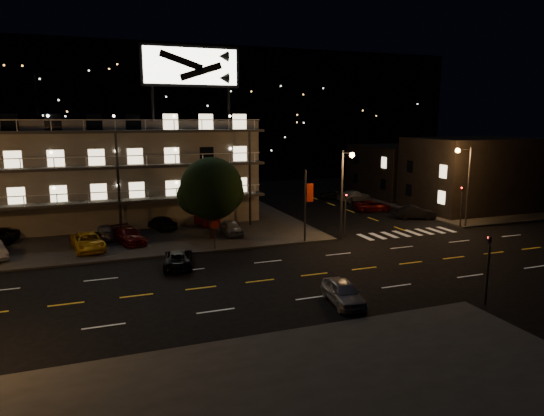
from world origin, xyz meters
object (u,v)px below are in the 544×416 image
object	(u,v)px
tree	(211,191)
lot_car_7	(106,231)
road_car_west	(178,258)
lot_car_4	(231,228)
side_car_0	(415,213)
lot_car_2	(88,242)
road_car_east	(343,292)

from	to	relation	value
tree	lot_car_7	world-z (taller)	tree
road_car_west	lot_car_7	bearing A→B (deg)	-54.20
lot_car_7	road_car_west	distance (m)	11.17
lot_car_4	side_car_0	distance (m)	20.85
tree	lot_car_4	xyz separation A→B (m)	(1.98, 0.74, -3.66)
lot_car_7	lot_car_2	bearing A→B (deg)	77.99
lot_car_2	tree	bearing A→B (deg)	-6.85
road_car_east	side_car_0	bearing A→B (deg)	51.48
tree	side_car_0	bearing A→B (deg)	3.69
lot_car_2	lot_car_7	world-z (taller)	lot_car_2
lot_car_2	side_car_0	xyz separation A→B (m)	(33.21, 1.87, -0.14)
lot_car_7	road_car_west	world-z (taller)	lot_car_7
side_car_0	road_car_west	bearing A→B (deg)	127.92
lot_car_4	road_car_east	world-z (taller)	lot_car_4
tree	lot_car_7	bearing A→B (deg)	160.02
lot_car_2	lot_car_4	distance (m)	12.43
lot_car_7	road_car_east	size ratio (longest dim) A/B	1.06
side_car_0	road_car_east	world-z (taller)	side_car_0
road_car_east	road_car_west	size ratio (longest dim) A/B	0.92
side_car_0	road_car_east	xyz separation A→B (m)	(-19.10, -19.08, -0.01)
lot_car_7	side_car_0	distance (m)	31.77
lot_car_7	lot_car_4	bearing A→B (deg)	177.43
lot_car_4	tree	bearing A→B (deg)	-160.41
lot_car_2	road_car_west	xyz separation A→B (m)	(6.25, -6.47, -0.22)
tree	lot_car_2	world-z (taller)	tree
lot_car_4	side_car_0	bearing A→B (deg)	1.27
road_car_east	lot_car_2	bearing A→B (deg)	135.86
tree	road_car_east	xyz separation A→B (m)	(3.71, -17.61, -3.78)
tree	lot_car_4	world-z (taller)	tree
lot_car_2	side_car_0	world-z (taller)	lot_car_2
lot_car_2	lot_car_7	bearing A→B (deg)	58.60
lot_car_7	road_car_east	xyz separation A→B (m)	(12.61, -20.84, -0.08)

